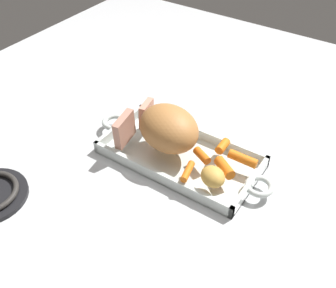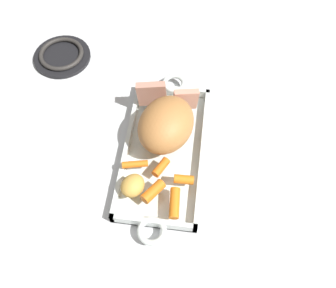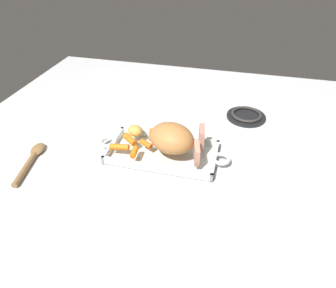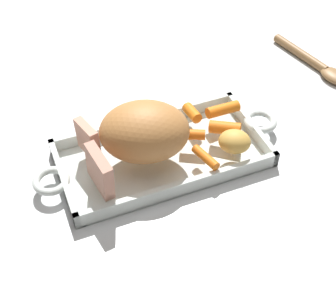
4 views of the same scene
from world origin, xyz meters
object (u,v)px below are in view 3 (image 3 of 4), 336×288
(potato_halved, at_px, (135,131))
(roast_slice_outer, at_px, (202,137))
(baby_carrot_short, at_px, (119,147))
(serving_spoon, at_px, (32,158))
(pork_roast, at_px, (171,138))
(baby_carrot_southwest, at_px, (151,135))
(baby_carrot_center_right, at_px, (134,152))
(roasting_dish, at_px, (162,153))
(baby_carrot_long, at_px, (130,139))
(roast_slice_thick, at_px, (197,153))
(baby_carrot_center_left, at_px, (146,144))
(stove_burner_rear, at_px, (246,116))

(potato_halved, bearing_deg, roast_slice_outer, 178.49)
(roast_slice_outer, distance_m, baby_carrot_short, 0.28)
(potato_halved, bearing_deg, serving_spoon, 31.14)
(pork_roast, relative_size, baby_carrot_short, 2.34)
(roast_slice_outer, distance_m, baby_carrot_southwest, 0.19)
(pork_roast, bearing_deg, baby_carrot_center_right, 24.65)
(baby_carrot_center_right, bearing_deg, baby_carrot_southwest, -102.44)
(pork_roast, bearing_deg, baby_carrot_southwest, -34.61)
(roasting_dish, distance_m, serving_spoon, 0.45)
(pork_roast, distance_m, baby_carrot_short, 0.18)
(baby_carrot_long, bearing_deg, roast_slice_thick, 169.55)
(roast_slice_outer, relative_size, baby_carrot_center_right, 1.64)
(serving_spoon, bearing_deg, roast_slice_outer, -83.45)
(roast_slice_outer, distance_m, baby_carrot_center_left, 0.19)
(pork_roast, height_order, baby_carrot_southwest, pork_roast)
(stove_burner_rear, bearing_deg, roast_slice_thick, 67.65)
(roasting_dish, xyz_separation_m, roast_slice_thick, (-0.12, 0.04, 0.05))
(baby_carrot_short, bearing_deg, baby_carrot_center_left, -152.57)
(baby_carrot_long, bearing_deg, roasting_dish, 175.90)
(pork_roast, bearing_deg, baby_carrot_center_left, -2.40)
(baby_carrot_long, distance_m, stove_burner_rear, 0.51)
(roasting_dish, distance_m, baby_carrot_short, 0.15)
(pork_roast, xyz_separation_m, stove_burner_rear, (-0.24, -0.33, -0.07))
(baby_carrot_center_left, relative_size, potato_halved, 0.82)
(baby_carrot_short, bearing_deg, baby_carrot_long, -112.46)
(baby_carrot_southwest, distance_m, baby_carrot_center_left, 0.06)
(roasting_dish, height_order, roast_slice_thick, roast_slice_thick)
(stove_burner_rear, bearing_deg, baby_carrot_long, 39.23)
(roast_slice_thick, relative_size, potato_halved, 1.07)
(roast_slice_outer, relative_size, potato_halved, 1.25)
(baby_carrot_southwest, relative_size, serving_spoon, 0.26)
(roasting_dish, xyz_separation_m, serving_spoon, (0.43, 0.13, -0.00))
(baby_carrot_long, distance_m, baby_carrot_center_left, 0.06)
(baby_carrot_long, bearing_deg, baby_carrot_center_left, 173.71)
(pork_roast, relative_size, stove_burner_rear, 0.97)
(baby_carrot_long, xyz_separation_m, baby_carrot_center_left, (-0.06, 0.01, -0.00))
(baby_carrot_short, bearing_deg, pork_roast, -167.33)
(baby_carrot_southwest, xyz_separation_m, potato_halved, (0.06, 0.01, 0.01))
(baby_carrot_southwest, distance_m, serving_spoon, 0.42)
(baby_carrot_center_right, bearing_deg, roast_slice_outer, -153.94)
(roast_slice_outer, xyz_separation_m, potato_halved, (0.24, -0.01, -0.02))
(roast_slice_thick, xyz_separation_m, roast_slice_outer, (-0.00, -0.08, 0.01))
(baby_carrot_southwest, distance_m, baby_carrot_long, 0.08)
(baby_carrot_short, xyz_separation_m, serving_spoon, (0.29, 0.09, -0.03))
(baby_carrot_center_left, bearing_deg, pork_roast, 177.60)
(potato_halved, height_order, serving_spoon, potato_halved)
(baby_carrot_southwest, height_order, serving_spoon, baby_carrot_southwest)
(baby_carrot_center_right, distance_m, potato_halved, 0.11)
(roast_slice_thick, bearing_deg, stove_burner_rear, -112.35)
(roasting_dish, height_order, baby_carrot_center_left, baby_carrot_center_left)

